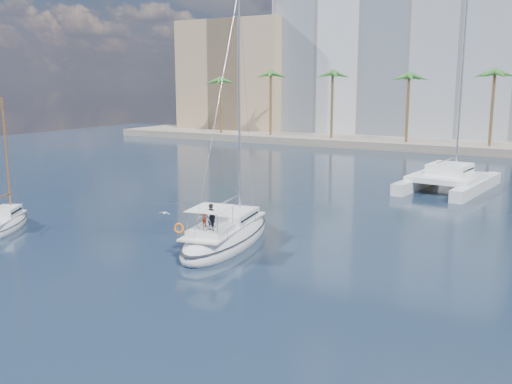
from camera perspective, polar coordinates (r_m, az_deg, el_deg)
The scene contains 10 objects.
ground at distance 36.73m, azimuth 0.02°, elevation -5.37°, with size 160.00×160.00×0.00m, color black.
quay at distance 93.87m, azimuth 18.55°, elevation 4.45°, with size 120.00×14.00×1.20m, color gray.
building_modern at distance 107.86m, azimuth 13.83°, elevation 12.61°, with size 42.00×16.00×28.00m, color silver.
building_tan_left at distance 116.00m, azimuth -1.50°, elevation 11.30°, with size 22.00×14.00×22.00m, color tan.
palm_left at distance 101.60m, azimuth -1.06°, elevation 10.94°, with size 3.60×3.60×12.30m.
palm_centre at distance 89.43m, azimuth 18.44°, elevation 10.39°, with size 3.60×3.60×12.30m.
main_sloop at distance 37.14m, azimuth -2.96°, elevation -4.35°, with size 5.49×11.92×17.03m.
small_sloop at distance 44.29m, azimuth -23.88°, elevation -2.97°, with size 5.35×6.98×9.84m.
catamaran at distance 58.51m, azimuth 18.70°, elevation 1.38°, with size 8.08×13.78×18.95m.
seagull at distance 42.03m, azimuth -9.12°, elevation -2.09°, with size 1.01×0.43×0.19m.
Camera 1 is at (17.19, -30.77, 10.33)m, focal length 40.00 mm.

